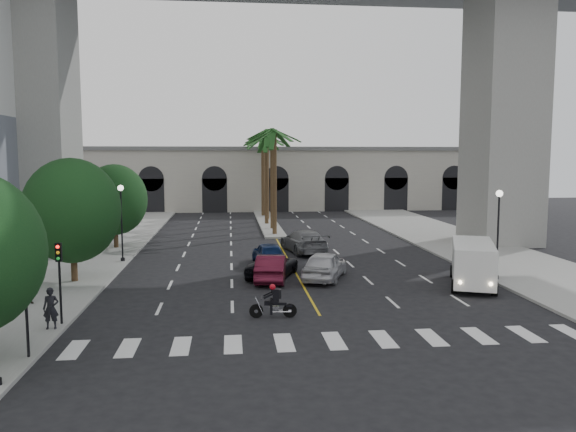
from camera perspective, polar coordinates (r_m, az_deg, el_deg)
The scene contains 27 objects.
ground at distance 24.28m, azimuth 4.05°, elevation -11.40°, with size 140.00×140.00×0.00m, color black.
sidewalk_left at distance 40.01m, azimuth -21.78°, elevation -4.73°, with size 8.00×100.00×0.15m, color gray.
sidewalk_right at distance 42.95m, azimuth 20.56°, elevation -3.96°, with size 8.00×100.00×0.15m, color gray.
median at distance 61.36m, azimuth -2.11°, elevation -0.62°, with size 2.00×24.00×0.20m, color gray.
pier_building at distance 77.96m, azimuth -2.96°, elevation 3.89°, with size 71.00×10.50×8.50m.
bridge at distance 46.78m, azimuth 3.66°, elevation 19.98°, with size 75.00×13.00×26.00m.
palm_a at distance 50.99m, azimuth -1.39°, elevation 8.14°, with size 3.20×3.20×10.30m.
palm_b at distance 54.99m, azimuth -1.62°, elevation 8.28°, with size 3.20×3.20×10.60m.
palm_c at distance 58.95m, azimuth -2.21°, elevation 7.69°, with size 3.20×3.20×10.10m.
palm_d at distance 62.98m, azimuth -2.13°, elevation 8.26°, with size 3.20×3.20×10.90m.
palm_e at distance 66.94m, azimuth -2.58°, elevation 7.74°, with size 3.20×3.20×10.40m.
palm_f at distance 70.96m, azimuth -2.53°, elevation 7.87°, with size 3.20×3.20×10.70m.
street_tree_mid at distance 34.13m, azimuth -21.10°, elevation 0.51°, with size 5.44×5.44×7.21m.
street_tree_far at distance 45.81m, azimuth -17.19°, elevation 1.59°, with size 5.04×5.04×6.68m.
lamp_post_left_far at distance 39.70m, azimuth -16.57°, elevation -0.03°, with size 0.40×0.40×5.35m.
lamp_post_right at distance 34.70m, azimuth 20.57°, elevation -1.03°, with size 0.40×0.40×5.35m.
traffic_signal_near at distance 22.08m, azimuth -25.12°, elevation -7.01°, with size 0.25×0.18×3.65m.
traffic_signal_far at distance 25.80m, azimuth -22.21°, elevation -5.05°, with size 0.25×0.18×3.65m.
motorcycle_rider at distance 25.69m, azimuth -1.39°, elevation -8.77°, with size 2.16×0.58×1.56m.
car_a at distance 33.51m, azimuth 3.74°, elevation -5.00°, with size 2.00×4.98×1.70m, color #B9B9BE.
car_b at distance 33.09m, azimuth -1.68°, elevation -5.25°, with size 1.65×4.74×1.56m, color #480E1E.
car_c at distance 34.24m, azimuth -1.55°, elevation -5.04°, with size 2.25×4.88×1.36m, color black.
car_d at distance 42.62m, azimuth 1.62°, elevation -2.57°, with size 2.41×5.94×1.72m, color #5B5C60.
car_e at distance 37.98m, azimuth -1.99°, elevation -3.81°, with size 1.79×4.44×1.51m, color navy.
cargo_van at distance 33.24m, azimuth 18.27°, elevation -4.47°, with size 4.09×6.16×2.46m.
pedestrian_a at distance 25.53m, azimuth -22.95°, elevation -8.64°, with size 0.63×0.41×1.73m, color black.
pedestrian_b at distance 30.15m, azimuth -24.99°, elevation -6.26°, with size 0.96×0.75×1.97m, color black.
Camera 1 is at (-4.07, -22.80, 7.31)m, focal length 35.00 mm.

